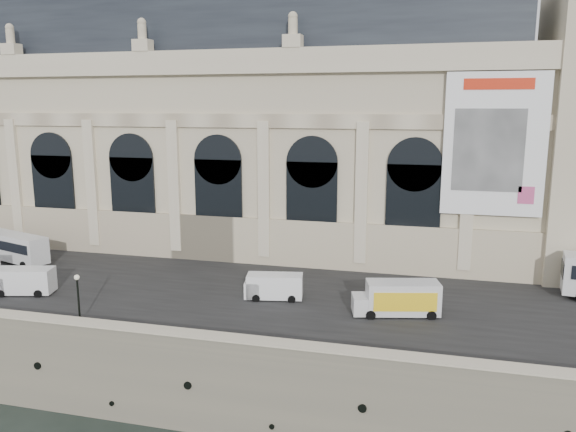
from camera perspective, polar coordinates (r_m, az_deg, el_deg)
name	(u,v)px	position (r m, az deg, el deg)	size (l,w,h in m)	color
ground	(164,429)	(43.41, -12.52, -20.34)	(260.00, 260.00, 0.00)	black
quay	(287,259)	(72.65, -0.13, -4.43)	(160.00, 70.00, 6.00)	#79715D
street	(230,287)	(52.57, -5.90, -7.17)	(160.00, 24.00, 0.06)	#2D2D2D
parapet	(164,338)	(40.87, -12.53, -11.98)	(160.00, 1.40, 1.21)	#79715D
museum	(229,129)	(67.88, -5.97, 8.74)	(69.00, 18.70, 29.10)	beige
bus_left	(9,246)	(67.07, -26.46, -2.72)	(10.91, 5.37, 3.17)	silver
van_b	(20,281)	(55.42, -25.57, -5.99)	(5.63, 3.22, 2.36)	white
van_c	(271,286)	(48.90, -1.72, -7.17)	(5.21, 2.73, 2.21)	white
box_truck	(398,298)	(46.03, 11.09, -8.23)	(7.15, 3.73, 2.76)	silver
lamp_right	(79,300)	(45.88, -20.51, -8.01)	(0.41, 0.41, 4.00)	black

